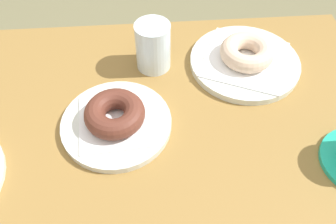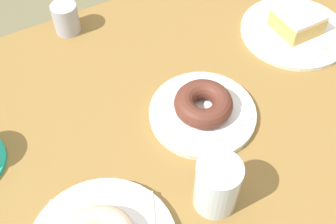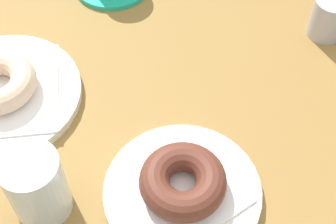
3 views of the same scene
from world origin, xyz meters
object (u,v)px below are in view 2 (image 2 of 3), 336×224
at_px(plate_glazed_square, 294,32).
at_px(donut_glazed_square, 297,21).
at_px(donut_chocolate_ring, 203,104).
at_px(plate_chocolate_ring, 202,113).
at_px(water_glass, 217,185).
at_px(sugar_jar, 66,18).

distance_m(plate_glazed_square, donut_glazed_square, 0.03).
relative_size(donut_chocolate_ring, plate_glazed_square, 0.46).
xyz_separation_m(donut_chocolate_ring, plate_glazed_square, (0.30, 0.09, -0.03)).
distance_m(plate_chocolate_ring, donut_chocolate_ring, 0.03).
height_order(donut_chocolate_ring, water_glass, water_glass).
distance_m(plate_chocolate_ring, plate_glazed_square, 0.31).
xyz_separation_m(donut_chocolate_ring, sugar_jar, (-0.13, 0.35, -0.00)).
height_order(donut_glazed_square, water_glass, water_glass).
distance_m(donut_chocolate_ring, water_glass, 0.17).
bearing_deg(donut_glazed_square, plate_glazed_square, 26.57).
distance_m(plate_chocolate_ring, donut_glazed_square, 0.31).
height_order(donut_chocolate_ring, sugar_jar, sugar_jar).
distance_m(donut_chocolate_ring, plate_glazed_square, 0.31).
xyz_separation_m(water_glass, sugar_jar, (-0.06, 0.50, -0.02)).
xyz_separation_m(donut_glazed_square, water_glass, (-0.37, -0.25, 0.02)).
bearing_deg(plate_glazed_square, donut_chocolate_ring, -162.35).
distance_m(plate_chocolate_ring, water_glass, 0.18).
bearing_deg(sugar_jar, donut_chocolate_ring, -69.40).
height_order(water_glass, sugar_jar, water_glass).
distance_m(plate_glazed_square, water_glass, 0.45).
bearing_deg(water_glass, donut_glazed_square, 33.87).
bearing_deg(donut_chocolate_ring, plate_glazed_square, 17.65).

